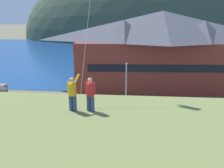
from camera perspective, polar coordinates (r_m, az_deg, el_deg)
ground_plane at (r=23.24m, az=-5.75°, el=-15.36°), size 600.00×600.00×0.00m
parking_lot_pad at (r=27.56m, az=-3.78°, el=-9.98°), size 40.00×20.00×0.10m
bay_water at (r=80.54m, az=2.33°, el=7.00°), size 360.00×84.00×0.03m
far_hill_west_ridge at (r=135.88m, az=12.06°, el=10.14°), size 148.51×70.19×85.25m
harbor_lodge at (r=42.00m, az=11.17°, el=8.04°), size 29.31×13.03×12.52m
wharf_dock at (r=55.74m, az=0.82°, el=3.54°), size 3.20×13.31×0.70m
moored_boat_wharfside at (r=58.44m, az=-2.61°, el=4.46°), size 2.93×8.39×2.16m
parked_car_lone_by_shed at (r=22.65m, az=-4.33°, el=-13.10°), size 4.35×2.36×1.82m
parked_car_front_row_end at (r=28.27m, az=-6.73°, el=-7.13°), size 4.35×2.37×1.82m
parked_car_back_row_left at (r=25.67m, az=-21.27°, el=-10.59°), size 4.31×2.28×1.82m
parking_light_pole at (r=31.25m, az=3.25°, el=0.16°), size 0.24×0.78×6.04m
person_kite_flyer at (r=12.70m, az=-9.03°, el=-1.99°), size 0.61×0.61×1.86m
person_companion at (r=12.54m, az=-4.97°, el=-2.16°), size 0.53×0.40×1.74m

